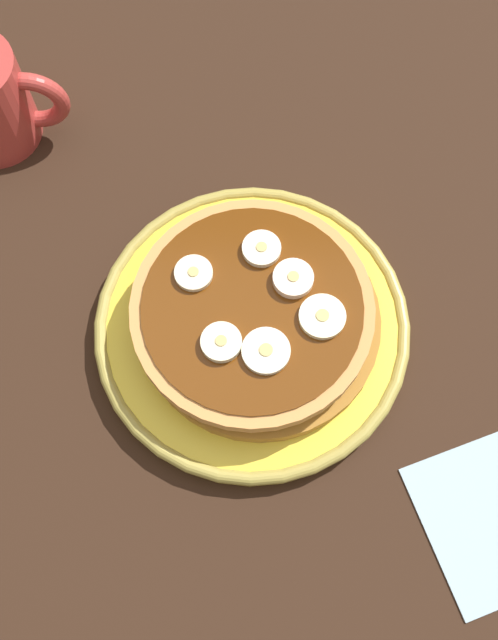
{
  "coord_description": "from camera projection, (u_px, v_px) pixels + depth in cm",
  "views": [
    {
      "loc": [
        0.23,
        -20.02,
        54.77
      ],
      "look_at": [
        0.0,
        0.0,
        2.52
      ],
      "focal_mm": 42.28,
      "sensor_mm": 36.0,
      "label": 1
    }
  ],
  "objects": [
    {
      "name": "banana_slice_5",
      "position": [
        263.0,
        351.0,
        0.52
      ],
      "size": [
        3.42,
        3.42,
        0.69
      ],
      "color": "#EEE7C5",
      "rests_on": "pancake_stack"
    },
    {
      "name": "pancake_stack",
      "position": [
        253.0,
        317.0,
        0.55
      ],
      "size": [
        18.3,
        18.02,
        3.72
      ],
      "color": "#A46F2A",
      "rests_on": "plate"
    },
    {
      "name": "banana_slice_3",
      "position": [
        319.0,
        317.0,
        0.53
      ],
      "size": [
        3.35,
        3.35,
        0.71
      ],
      "color": "#FBF3C2",
      "rests_on": "pancake_stack"
    },
    {
      "name": "napkin",
      "position": [
        498.0,
        516.0,
        0.53
      ],
      "size": [
        14.2,
        14.2,
        0.3
      ],
      "primitive_type": "cube",
      "rotation": [
        0.0,
        0.0,
        0.36
      ],
      "color": "#99B2BF",
      "rests_on": "ground_plane"
    },
    {
      "name": "banana_slice_0",
      "position": [
        218.0,
        342.0,
        0.52
      ],
      "size": [
        2.9,
        2.9,
        0.82
      ],
      "color": "#EEE8BF",
      "rests_on": "pancake_stack"
    },
    {
      "name": "banana_slice_2",
      "position": [
        190.0,
        274.0,
        0.54
      ],
      "size": [
        2.78,
        2.78,
        0.68
      ],
      "color": "beige",
      "rests_on": "pancake_stack"
    },
    {
      "name": "banana_slice_1",
      "position": [
        258.0,
        249.0,
        0.55
      ],
      "size": [
        2.86,
        2.86,
        0.76
      ],
      "color": "#F0E4C3",
      "rests_on": "pancake_stack"
    },
    {
      "name": "ground_plane",
      "position": [
        249.0,
        338.0,
        0.6
      ],
      "size": [
        140.0,
        140.0,
        3.0
      ],
      "primitive_type": "cube",
      "color": "black"
    },
    {
      "name": "plate",
      "position": [
        249.0,
        327.0,
        0.57
      ],
      "size": [
        24.05,
        24.05,
        1.78
      ],
      "color": "yellow",
      "rests_on": "ground_plane"
    },
    {
      "name": "banana_slice_4",
      "position": [
        290.0,
        279.0,
        0.54
      ],
      "size": [
        2.96,
        2.96,
        0.92
      ],
      "color": "#FEE1C5",
      "rests_on": "pancake_stack"
    }
  ]
}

